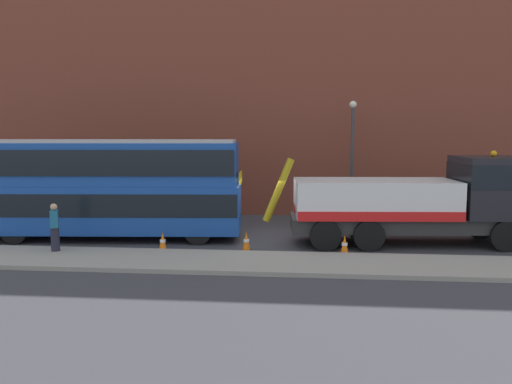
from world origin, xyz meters
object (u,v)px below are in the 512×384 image
at_px(recovery_tow_truck, 420,200).
at_px(traffic_cone_near_bus, 163,242).
at_px(street_lamp, 352,150).
at_px(traffic_cone_near_truck, 345,246).
at_px(double_decker_bus, 105,185).
at_px(pedestrian_onlooker, 55,228).
at_px(traffic_cone_midway, 246,242).

relative_size(recovery_tow_truck, traffic_cone_near_bus, 14.20).
xyz_separation_m(traffic_cone_near_bus, street_lamp, (7.43, 7.05, 3.13)).
bearing_deg(traffic_cone_near_truck, double_decker_bus, 168.27).
distance_m(traffic_cone_near_bus, traffic_cone_near_truck, 6.62).
bearing_deg(recovery_tow_truck, traffic_cone_near_truck, -150.77).
distance_m(double_decker_bus, street_lamp, 11.56).
bearing_deg(double_decker_bus, street_lamp, 21.34).
height_order(pedestrian_onlooker, street_lamp, street_lamp).
height_order(traffic_cone_midway, street_lamp, street_lamp).
bearing_deg(street_lamp, traffic_cone_midway, -123.15).
bearing_deg(traffic_cone_midway, street_lamp, 56.85).
distance_m(traffic_cone_near_bus, street_lamp, 10.71).
height_order(traffic_cone_near_truck, street_lamp, street_lamp).
xyz_separation_m(double_decker_bus, traffic_cone_near_bus, (2.92, -2.05, -1.89)).
height_order(double_decker_bus, traffic_cone_near_bus, double_decker_bus).
distance_m(double_decker_bus, traffic_cone_near_bus, 4.03).
bearing_deg(recovery_tow_truck, pedestrian_onlooker, -171.87).
distance_m(recovery_tow_truck, traffic_cone_midway, 6.96).
bearing_deg(traffic_cone_midway, traffic_cone_near_bus, -173.53).
bearing_deg(street_lamp, double_decker_bus, -154.21).
xyz_separation_m(double_decker_bus, pedestrian_onlooker, (-0.75, -2.93, -1.25)).
relative_size(traffic_cone_near_bus, traffic_cone_near_truck, 1.00).
relative_size(pedestrian_onlooker, traffic_cone_near_truck, 2.38).
relative_size(double_decker_bus, traffic_cone_midway, 15.52).
distance_m(pedestrian_onlooker, traffic_cone_near_bus, 3.83).
bearing_deg(pedestrian_onlooker, traffic_cone_near_bus, -8.32).
bearing_deg(double_decker_bus, traffic_cone_near_bus, -39.51).
xyz_separation_m(recovery_tow_truck, double_decker_bus, (-12.55, -0.04, 0.47)).
bearing_deg(pedestrian_onlooker, traffic_cone_near_truck, -16.62).
height_order(pedestrian_onlooker, traffic_cone_midway, pedestrian_onlooker).
xyz_separation_m(traffic_cone_near_bus, traffic_cone_midway, (3.05, 0.35, 0.00)).
bearing_deg(double_decker_bus, traffic_cone_midway, -20.35).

